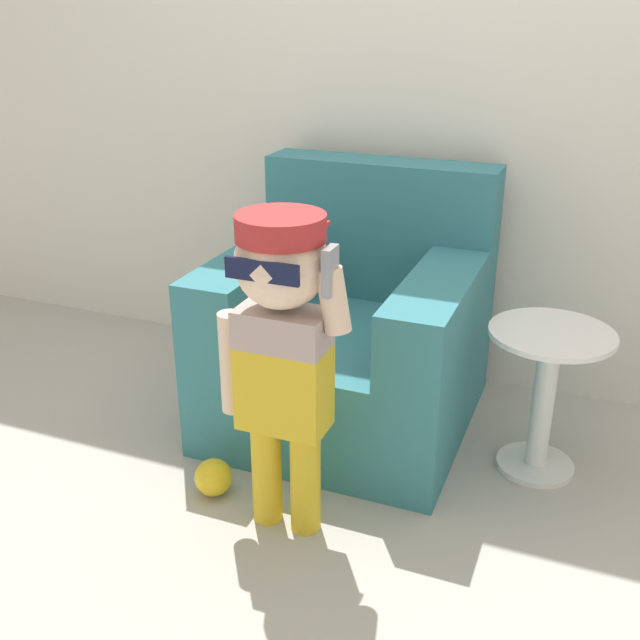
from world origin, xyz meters
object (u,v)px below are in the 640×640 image
object	(u,v)px
person_child	(282,329)
toy_ball	(213,477)
side_table	(545,388)
armchair	(353,334)

from	to	relation	value
person_child	toy_ball	size ratio (longest dim) A/B	7.95
person_child	side_table	world-z (taller)	person_child
armchair	toy_ball	size ratio (longest dim) A/B	7.54
armchair	person_child	distance (m)	0.78
side_table	toy_ball	size ratio (longest dim) A/B	4.18
person_child	side_table	size ratio (longest dim) A/B	1.90
side_table	toy_ball	distance (m)	1.13
armchair	side_table	world-z (taller)	armchair
armchair	toy_ball	world-z (taller)	armchair
person_child	toy_ball	distance (m)	0.66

